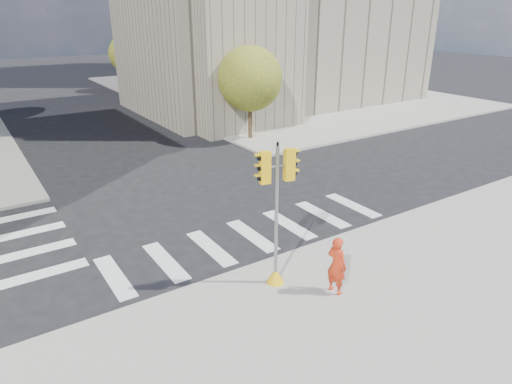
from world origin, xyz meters
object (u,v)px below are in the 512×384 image
lamp_near (226,64)px  photographer (337,265)px  lamp_far (153,51)px  traffic_signal (276,227)px

lamp_near → photographer: (-8.15, -20.78, -3.50)m
lamp_near → lamp_far: same height
lamp_near → photographer: 22.59m
traffic_signal → photographer: bearing=-36.9°
lamp_near → traffic_signal: 21.65m
lamp_near → photographer: size_ratio=4.37×
lamp_far → traffic_signal: lamp_far is taller
lamp_far → traffic_signal: bearing=-105.7°
lamp_near → lamp_far: 14.00m
lamp_far → photographer: lamp_far is taller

